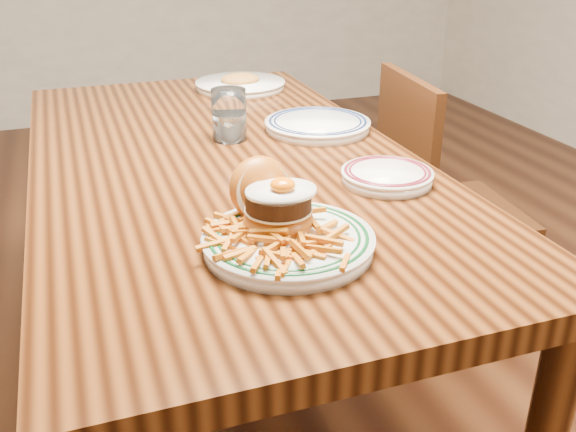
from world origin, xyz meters
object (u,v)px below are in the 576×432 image
object	(u,v)px
chair_right	(435,202)
side_plate	(387,175)
main_plate	(283,226)
table	(225,191)

from	to	relation	value
chair_right	side_plate	xyz separation A→B (m)	(-0.43, -0.46, 0.31)
chair_right	side_plate	bearing A→B (deg)	53.38
chair_right	main_plate	distance (m)	1.03
table	side_plate	xyz separation A→B (m)	(0.28, -0.28, 0.10)
table	main_plate	world-z (taller)	main_plate
main_plate	side_plate	bearing A→B (deg)	25.00
table	main_plate	size ratio (longest dim) A/B	5.32
chair_right	main_plate	xyz separation A→B (m)	(-0.72, -0.66, 0.33)
table	main_plate	distance (m)	0.49
chair_right	side_plate	size ratio (longest dim) A/B	4.45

